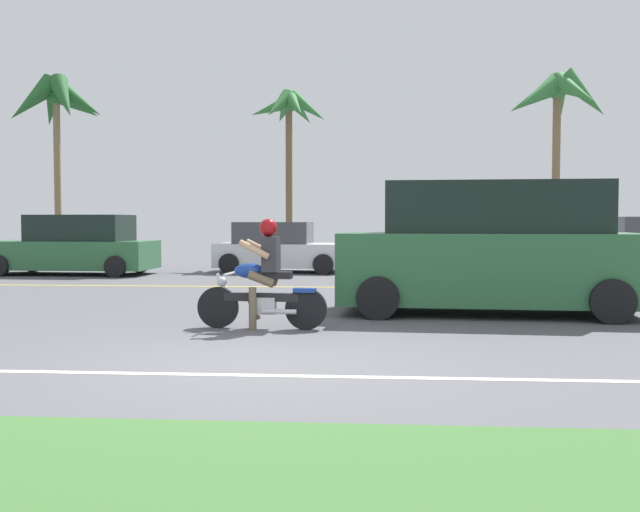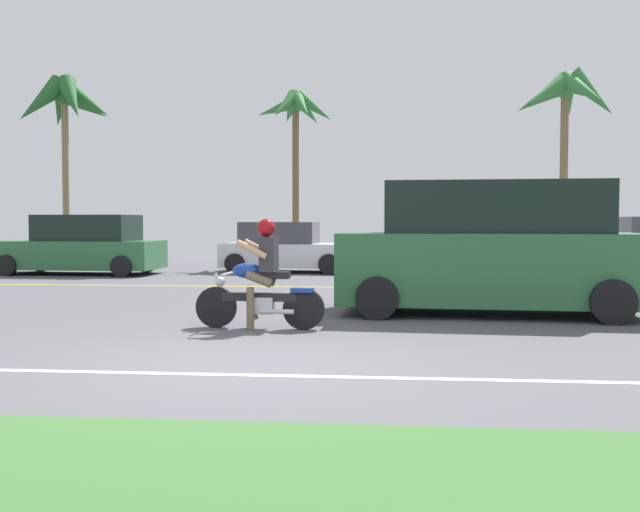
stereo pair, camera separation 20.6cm
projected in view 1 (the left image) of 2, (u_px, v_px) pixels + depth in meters
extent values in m
cube|color=#545459|center=(290.00, 326.00, 10.33)|extent=(56.00, 30.00, 0.04)
cube|color=silver|center=(246.00, 375.00, 6.92)|extent=(50.40, 0.12, 0.01)
cube|color=yellow|center=(321.00, 287.00, 16.12)|extent=(50.40, 0.12, 0.01)
cylinder|color=black|center=(218.00, 307.00, 10.00)|extent=(0.56, 0.12, 0.56)
cylinder|color=black|center=(306.00, 309.00, 9.82)|extent=(0.56, 0.12, 0.56)
cylinder|color=#B7BAC1|center=(225.00, 291.00, 9.97)|extent=(0.25, 0.06, 0.49)
cube|color=black|center=(262.00, 297.00, 9.90)|extent=(1.02, 0.16, 0.11)
cube|color=#B7BAC1|center=(265.00, 305.00, 9.90)|extent=(0.31, 0.21, 0.22)
ellipsoid|color=navy|center=(249.00, 271.00, 9.91)|extent=(0.41, 0.22, 0.21)
cube|color=black|center=(275.00, 275.00, 9.86)|extent=(0.46, 0.24, 0.09)
cube|color=navy|center=(305.00, 290.00, 9.81)|extent=(0.31, 0.17, 0.06)
cylinder|color=#B7BAC1|center=(230.00, 274.00, 9.95)|extent=(0.07, 0.58, 0.03)
sphere|color=#B7BAC1|center=(222.00, 282.00, 9.97)|extent=(0.13, 0.13, 0.13)
cylinder|color=#B7BAC1|center=(279.00, 312.00, 9.76)|extent=(0.47, 0.10, 0.07)
cube|color=#2D2D33|center=(271.00, 254.00, 9.86)|extent=(0.23, 0.31, 0.47)
sphere|color=maroon|center=(268.00, 228.00, 9.85)|extent=(0.24, 0.24, 0.24)
cylinder|color=brown|center=(264.00, 278.00, 9.98)|extent=(0.38, 0.15, 0.24)
cylinder|color=brown|center=(261.00, 279.00, 9.80)|extent=(0.38, 0.15, 0.24)
cylinder|color=brown|center=(253.00, 309.00, 9.79)|extent=(0.11, 0.11, 0.57)
cylinder|color=brown|center=(254.00, 309.00, 10.04)|extent=(0.20, 0.12, 0.32)
cylinder|color=tan|center=(260.00, 248.00, 10.07)|extent=(0.43, 0.11, 0.26)
cylinder|color=tan|center=(254.00, 249.00, 9.70)|extent=(0.43, 0.11, 0.26)
cube|color=#2D663D|center=(487.00, 268.00, 11.52)|extent=(4.70, 2.14, 1.09)
cube|color=black|center=(494.00, 208.00, 11.46)|extent=(3.40, 1.80, 0.79)
cylinder|color=black|center=(584.00, 289.00, 12.23)|extent=(0.65, 0.26, 0.64)
cylinder|color=black|center=(385.00, 287.00, 12.69)|extent=(0.65, 0.26, 0.64)
cylinder|color=black|center=(612.00, 301.00, 10.39)|extent=(0.65, 0.26, 0.64)
cylinder|color=black|center=(378.00, 298.00, 10.85)|extent=(0.65, 0.26, 0.64)
cube|color=#2D663D|center=(72.00, 255.00, 19.97)|extent=(4.48, 1.94, 0.76)
cube|color=black|center=(81.00, 228.00, 19.90)|extent=(2.62, 1.62, 0.70)
cylinder|color=black|center=(140.00, 263.00, 20.68)|extent=(0.57, 0.20, 0.56)
cylinder|color=black|center=(33.00, 262.00, 21.04)|extent=(0.57, 0.20, 0.56)
cylinder|color=black|center=(115.00, 267.00, 18.91)|extent=(0.57, 0.20, 0.56)
cube|color=silver|center=(281.00, 255.00, 20.94)|extent=(3.70, 1.91, 0.66)
cube|color=#414147|center=(274.00, 233.00, 20.94)|extent=(2.16, 1.60, 0.61)
cylinder|color=black|center=(229.00, 264.00, 20.23)|extent=(0.57, 0.20, 0.56)
cylinder|color=black|center=(323.00, 264.00, 19.92)|extent=(0.57, 0.20, 0.56)
cylinder|color=black|center=(243.00, 260.00, 21.98)|extent=(0.57, 0.20, 0.56)
cylinder|color=black|center=(330.00, 261.00, 21.67)|extent=(0.57, 0.20, 0.56)
cube|color=#8C939E|center=(456.00, 255.00, 20.59)|extent=(4.08, 2.07, 0.70)
cube|color=#2D2F36|center=(448.00, 231.00, 20.56)|extent=(2.40, 1.72, 0.64)
cylinder|color=black|center=(408.00, 265.00, 19.70)|extent=(0.57, 0.21, 0.56)
cylinder|color=black|center=(515.00, 265.00, 19.65)|extent=(0.57, 0.21, 0.56)
cylinder|color=black|center=(402.00, 261.00, 21.54)|extent=(0.57, 0.21, 0.56)
cylinder|color=black|center=(500.00, 261.00, 21.49)|extent=(0.57, 0.21, 0.56)
cylinder|color=black|center=(583.00, 264.00, 19.83)|extent=(0.56, 0.20, 0.56)
cylinder|color=black|center=(605.00, 269.00, 18.03)|extent=(0.56, 0.20, 0.56)
cylinder|color=#846B4C|center=(58.00, 182.00, 22.95)|extent=(0.21, 0.21, 5.34)
sphere|color=#235B28|center=(56.00, 96.00, 22.82)|extent=(0.55, 0.55, 0.55)
cone|color=#235B28|center=(79.00, 101.00, 22.69)|extent=(1.82, 0.79, 1.43)
cone|color=#235B28|center=(77.00, 105.00, 23.45)|extent=(1.46, 1.86, 1.12)
cone|color=#235B28|center=(52.00, 105.00, 23.49)|extent=(1.44, 1.73, 1.59)
cone|color=#235B28|center=(31.00, 102.00, 22.81)|extent=(1.76, 0.78, 1.55)
cone|color=#235B28|center=(32.00, 99.00, 22.27)|extent=(1.51, 1.67, 1.62)
cone|color=#235B28|center=(64.00, 99.00, 22.21)|extent=(1.53, 1.64, 1.63)
cylinder|color=brown|center=(556.00, 179.00, 22.31)|extent=(0.24, 0.24, 5.44)
sphere|color=#337538|center=(557.00, 89.00, 22.18)|extent=(0.62, 0.62, 0.62)
cone|color=#337538|center=(584.00, 95.00, 22.10)|extent=(1.68, 0.69, 1.67)
cone|color=#337538|center=(559.00, 99.00, 22.90)|extent=(1.16, 1.92, 1.35)
cone|color=#337538|center=(533.00, 98.00, 22.72)|extent=(1.81, 1.64, 1.23)
cone|color=#337538|center=(540.00, 93.00, 21.76)|extent=(1.82, 1.61, 1.33)
cone|color=#337538|center=(575.00, 91.00, 21.48)|extent=(1.39, 1.90, 1.36)
cylinder|color=brown|center=(289.00, 185.00, 23.21)|extent=(0.21, 0.21, 5.15)
sphere|color=#337538|center=(289.00, 103.00, 23.09)|extent=(0.56, 0.56, 0.56)
cone|color=#337538|center=(308.00, 108.00, 23.05)|extent=(1.35, 0.48, 1.15)
cone|color=#337538|center=(300.00, 110.00, 23.58)|extent=(1.11, 1.42, 1.11)
cone|color=#337538|center=(284.00, 111.00, 23.66)|extent=(0.96, 1.47, 0.98)
cone|color=#337538|center=(271.00, 109.00, 23.20)|extent=(1.44, 0.63, 0.83)
cone|color=#337538|center=(278.00, 106.00, 22.59)|extent=(1.03, 1.43, 1.13)
cone|color=#337538|center=(295.00, 105.00, 22.54)|extent=(1.03, 1.44, 1.09)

